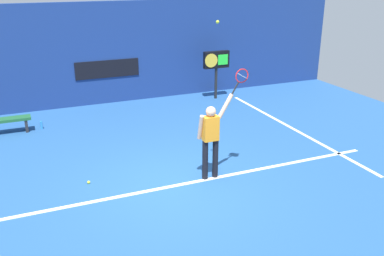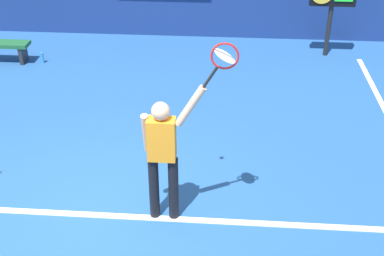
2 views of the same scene
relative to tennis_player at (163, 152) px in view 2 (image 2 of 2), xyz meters
name	(u,v)px [view 2 (image 2 of 2)]	position (x,y,z in m)	size (l,w,h in m)	color
ground_plane	(104,213)	(-0.82, -0.01, -1.01)	(18.00, 18.00, 0.00)	#23518C
court_baseline	(103,215)	(-0.82, -0.07, -1.00)	(10.00, 0.10, 0.01)	white
tennis_player	(163,152)	(0.00, 0.00, 0.00)	(0.78, 0.31, 1.93)	black
tennis_racket	(223,58)	(0.70, 0.00, 1.25)	(0.46, 0.27, 0.61)	black
water_bottle	(42,58)	(-3.25, 4.80, -0.89)	(0.07, 0.07, 0.24)	#338CD8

